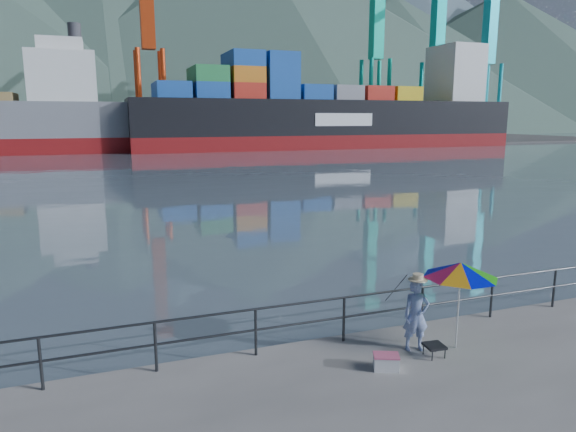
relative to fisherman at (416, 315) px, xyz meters
The scene contains 12 objects.
harbor_water 129.22m from the fisherman, 90.99° to the left, with size 500.00×280.00×0.00m, color slate.
far_dock 92.53m from the fisherman, 85.18° to the left, with size 200.00×40.00×0.40m, color #514F4C.
guardrail 2.41m from the fisherman, 158.07° to the left, with size 22.00×0.06×1.03m.
mountains 213.01m from the fisherman, 79.97° to the left, with size 600.00×332.80×80.00m.
port_cranes 89.34m from the fisherman, 70.92° to the left, with size 116.00×28.00×38.40m.
container_stacks 97.85m from the fisherman, 71.11° to the left, with size 58.00×5.40×7.80m.
fisherman is the anchor object (origin of this frame).
beach_umbrella 1.32m from the fisherman, 15.12° to the right, with size 2.02×2.02×1.88m.
folding_stool 0.77m from the fisherman, 65.16° to the right, with size 0.42×0.42×0.26m.
cooler_bag 1.32m from the fisherman, 151.38° to the right, with size 0.48×0.32×0.27m, color silver.
fishing_rod 1.50m from the fisherman, 77.85° to the left, with size 0.02×0.02×2.14m, color black.
container_ship 79.22m from the fisherman, 65.60° to the left, with size 65.75×10.96×18.10m.
Camera 1 is at (-3.76, -7.78, 4.82)m, focal length 32.00 mm.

